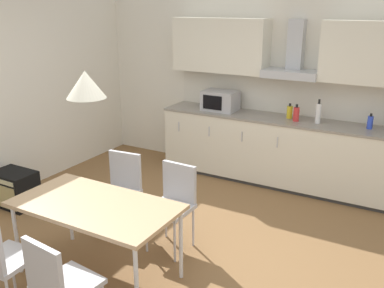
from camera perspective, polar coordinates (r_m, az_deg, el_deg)
ground_plane at (r=4.40m, az=-5.46°, el=-14.83°), size 7.36×8.02×0.02m
wall_back at (r=6.21m, az=8.73°, el=7.90°), size 5.89×0.10×2.58m
kitchen_counter at (r=5.93m, az=12.12°, el=-1.00°), size 3.47×0.61×0.93m
backsplash_tile at (r=6.00m, az=13.39°, el=6.16°), size 3.45×0.02×0.49m
upper_wall_cabinets at (r=5.76m, az=13.41°, el=12.12°), size 3.45×0.40×0.74m
microwave at (r=6.10m, az=3.79°, el=5.80°), size 0.48×0.35×0.28m
bottle_white at (r=5.64m, az=16.48°, el=3.97°), size 0.07×0.07×0.31m
bottle_blue at (r=5.62m, az=22.66°, el=2.69°), size 0.07×0.07×0.19m
bottle_yellow at (r=5.81m, az=12.89°, el=4.19°), size 0.08×0.08×0.20m
bottle_red at (r=5.69m, az=13.73°, el=3.91°), size 0.08×0.08×0.22m
dining_table at (r=3.88m, az=-12.76°, el=-8.36°), size 1.47×0.78×0.72m
chair_near_right at (r=3.29m, az=-17.50°, el=-16.99°), size 0.44×0.44×0.87m
chair_far_left at (r=4.67m, az=-9.45°, el=-5.39°), size 0.43×0.43×0.87m
chair_far_right at (r=4.31m, az=-2.40°, el=-7.22°), size 0.41×0.41×0.87m
guitar_amp at (r=5.70m, az=-22.54°, el=-5.53°), size 0.52×0.37×0.44m
pendant_lamp at (r=3.54m, az=-14.00°, el=7.71°), size 0.32×0.32×0.22m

